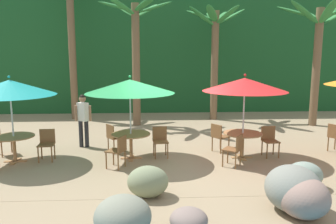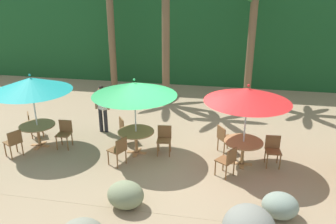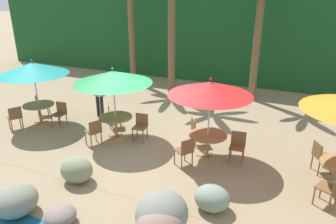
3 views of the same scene
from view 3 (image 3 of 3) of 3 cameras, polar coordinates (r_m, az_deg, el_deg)
name	(u,v)px [view 3 (image 3 of 3)]	position (r m, az deg, el deg)	size (l,w,h in m)	color
ground_plane	(145,145)	(10.16, -4.17, -5.98)	(120.00, 120.00, 0.00)	#937F60
terrace_deck	(145,145)	(10.15, -4.17, -5.96)	(18.00, 5.20, 0.01)	#937F60
foliage_backdrop	(223,23)	(17.56, 9.81, 15.61)	(28.00, 2.40, 6.00)	#194C23
rock_seawall	(172,216)	(6.74, 0.72, -18.19)	(14.72, 2.69, 0.88)	gray
umbrella_teal	(33,68)	(12.03, -23.20, 7.22)	(2.42, 2.42, 2.39)	silver
dining_table_teal	(39,108)	(12.43, -22.24, 0.72)	(1.10, 1.10, 0.74)	#A37547
chair_teal_seaward	(60,112)	(11.98, -18.87, -0.07)	(0.44, 0.45, 0.87)	brown
chair_teal_inland	(40,103)	(13.27, -22.02, 1.54)	(0.59, 0.59, 0.87)	brown
chair_teal_left	(15,116)	(12.20, -25.83, -0.72)	(0.58, 0.57, 0.87)	brown
umbrella_green	(113,77)	(10.09, -9.90, 6.23)	(2.49, 2.49, 2.38)	silver
dining_table_green	(116,120)	(10.56, -9.41, -1.45)	(1.10, 1.10, 0.74)	#A37547
chair_green_seaward	(141,125)	(10.34, -4.93, -2.35)	(0.46, 0.47, 0.87)	brown
chair_green_inland	(112,114)	(11.38, -10.02, -0.33)	(0.59, 0.59, 0.87)	brown
chair_green_left	(94,131)	(10.15, -13.16, -3.33)	(0.57, 0.56, 0.87)	brown
umbrella_red	(210,89)	(8.69, 7.63, 4.21)	(2.36, 2.36, 2.42)	silver
dining_table_red	(208,138)	(9.24, 7.18, -4.75)	(1.10, 1.10, 0.74)	#A37547
chair_red_seaward	(238,145)	(9.25, 12.44, -5.75)	(0.45, 0.46, 0.87)	brown
chair_red_inland	(197,130)	(9.99, 5.17, -3.23)	(0.59, 0.59, 0.87)	brown
chair_red_left	(185,150)	(8.75, 3.15, -6.89)	(0.59, 0.59, 0.87)	brown
chair_orange_inland	(320,155)	(9.41, 25.74, -7.02)	(0.58, 0.57, 0.87)	brown
chair_orange_left	(332,188)	(8.11, 27.39, -11.99)	(0.56, 0.56, 0.87)	brown
palm_tree_second	(172,18)	(13.97, 0.67, 16.53)	(3.03, 2.72, 5.12)	brown
palm_tree_third	(259,20)	(14.12, 16.08, 15.59)	(2.71, 2.77, 4.97)	brown
waiter_in_white	(99,92)	(12.32, -12.36, 3.51)	(0.52, 0.36, 1.70)	#232328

